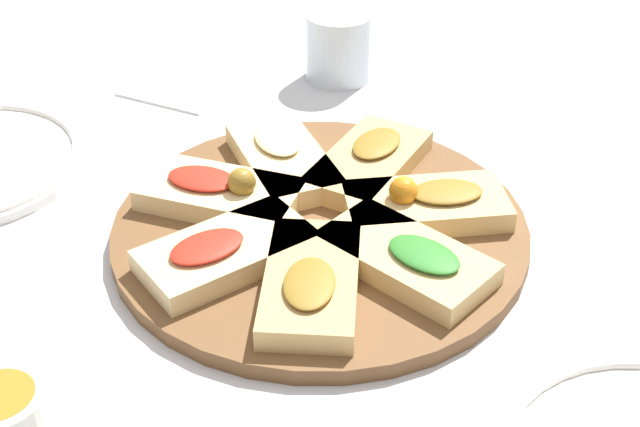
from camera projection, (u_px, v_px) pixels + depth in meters
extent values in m
plane|color=silver|center=(320.00, 236.00, 0.85)|extent=(3.00, 3.00, 0.00)
cylinder|color=brown|center=(320.00, 230.00, 0.85)|extent=(0.39, 0.39, 0.02)
cube|color=#DBB775|center=(406.00, 258.00, 0.78)|extent=(0.16, 0.09, 0.02)
ellipsoid|color=#2D7A28|center=(424.00, 254.00, 0.76)|extent=(0.07, 0.05, 0.01)
cube|color=#DBB775|center=(426.00, 206.00, 0.85)|extent=(0.16, 0.17, 0.02)
ellipsoid|color=olive|center=(447.00, 192.00, 0.84)|extent=(0.08, 0.08, 0.01)
sphere|color=orange|center=(403.00, 191.00, 0.84)|extent=(0.03, 0.03, 0.03)
cube|color=tan|center=(368.00, 164.00, 0.91)|extent=(0.11, 0.17, 0.02)
ellipsoid|color=olive|center=(377.00, 143.00, 0.92)|extent=(0.06, 0.08, 0.01)
cube|color=#E5C689|center=(284.00, 161.00, 0.92)|extent=(0.17, 0.14, 0.02)
ellipsoid|color=beige|center=(277.00, 140.00, 0.92)|extent=(0.08, 0.07, 0.01)
cube|color=#E5C689|center=(221.00, 194.00, 0.87)|extent=(0.17, 0.13, 0.02)
ellipsoid|color=red|center=(202.00, 178.00, 0.86)|extent=(0.08, 0.06, 0.01)
sphere|color=olive|center=(242.00, 182.00, 0.85)|extent=(0.03, 0.03, 0.03)
cube|color=#E5C689|center=(227.00, 252.00, 0.79)|extent=(0.12, 0.17, 0.02)
ellipsoid|color=red|center=(207.00, 246.00, 0.77)|extent=(0.06, 0.08, 0.01)
cube|color=tan|center=(311.00, 282.00, 0.76)|extent=(0.15, 0.17, 0.02)
ellipsoid|color=olive|center=(309.00, 283.00, 0.73)|extent=(0.08, 0.08, 0.01)
cylinder|color=silver|center=(339.00, 46.00, 1.11)|extent=(0.08, 0.08, 0.09)
cube|color=white|center=(179.00, 86.00, 1.11)|extent=(0.14, 0.13, 0.01)
cylinder|color=silver|center=(2.00, 408.00, 0.66)|extent=(0.07, 0.07, 0.03)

